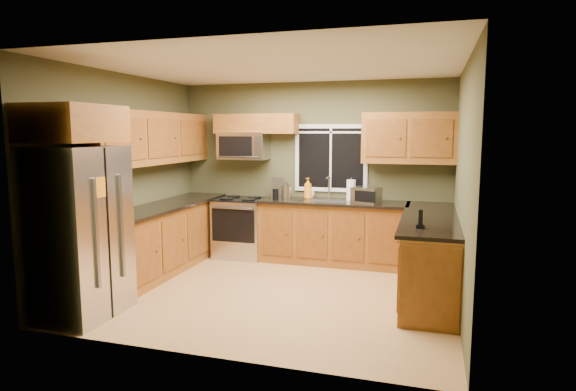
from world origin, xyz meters
The scene contains 29 objects.
floor centered at (0.00, 0.00, 0.00)m, with size 4.20×4.20×0.00m, color tan.
ceiling centered at (0.00, 0.00, 2.70)m, with size 4.20×4.20×0.00m, color white.
back_wall centered at (0.00, 1.80, 1.35)m, with size 4.20×4.20×0.00m, color #49492C.
front_wall centered at (0.00, -1.80, 1.35)m, with size 4.20×4.20×0.00m, color #49492C.
left_wall centered at (-2.10, 0.00, 1.35)m, with size 3.60×3.60×0.00m, color #49492C.
right_wall centered at (2.10, 0.00, 1.35)m, with size 3.60×3.60×0.00m, color #49492C.
window centered at (0.30, 1.78, 1.55)m, with size 1.12×0.03×1.02m.
base_cabinets_left centered at (-1.80, 0.48, 0.45)m, with size 0.60×2.65×0.90m, color brown.
countertop_left centered at (-1.78, 0.48, 0.92)m, with size 0.65×2.65×0.04m, color black.
base_cabinets_back centered at (0.42, 1.50, 0.45)m, with size 2.17×0.60×0.90m, color brown.
countertop_back centered at (0.42, 1.48, 0.92)m, with size 2.17×0.65×0.04m, color black.
base_cabinets_peninsula centered at (1.80, 0.54, 0.45)m, with size 0.60×2.52×0.90m.
countertop_peninsula centered at (1.78, 0.55, 0.92)m, with size 0.65×2.50×0.04m, color black.
upper_cabinets_left centered at (-1.94, 0.48, 1.86)m, with size 0.33×2.65×0.72m, color brown.
upper_cabinets_back_left centered at (-0.85, 1.64, 2.07)m, with size 1.30×0.33×0.30m, color brown.
upper_cabinets_back_right centered at (1.45, 1.64, 1.86)m, with size 1.30×0.33×0.72m, color brown.
upper_cabinet_over_fridge centered at (-1.74, -1.30, 2.03)m, with size 0.72×0.90×0.38m, color brown.
refrigerator centered at (-1.74, -1.30, 0.90)m, with size 0.74×0.90×1.80m.
range centered at (-1.05, 1.47, 0.47)m, with size 0.76×0.69×0.94m.
microwave centered at (-1.05, 1.61, 1.73)m, with size 0.76×0.41×0.42m.
sink centered at (0.30, 1.49, 0.95)m, with size 0.60×0.42×0.36m.
toaster_oven centered at (0.90, 1.38, 1.06)m, with size 0.44×0.39×0.23m.
coffee_maker centered at (-0.45, 1.43, 1.09)m, with size 0.25×0.30×0.32m.
kettle centered at (-0.29, 1.41, 1.07)m, with size 0.20×0.20×0.28m.
paper_towel_roll centered at (0.65, 1.58, 1.09)m, with size 0.14×0.14×0.34m.
soap_bottle_a centered at (0.00, 1.55, 1.10)m, with size 0.12×0.13×0.32m, color orange.
soap_bottle_b centered at (0.70, 1.60, 1.04)m, with size 0.09×0.09×0.20m, color white.
soap_bottle_c centered at (0.00, 1.70, 1.03)m, with size 0.14×0.14×0.18m, color white.
cordless_phone centered at (1.68, -0.24, 1.00)m, with size 0.09×0.09×0.20m.
Camera 1 is at (1.77, -5.40, 1.94)m, focal length 30.00 mm.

